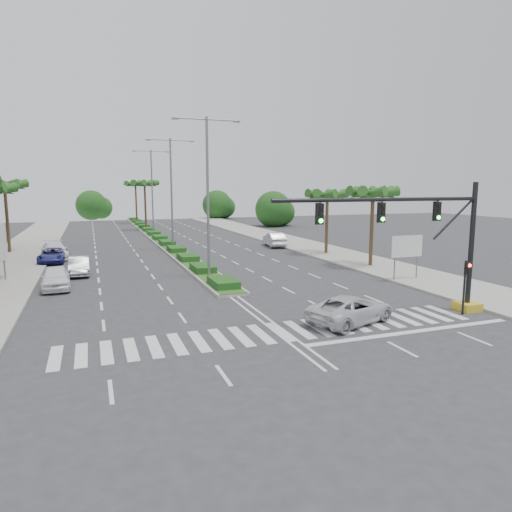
{
  "coord_description": "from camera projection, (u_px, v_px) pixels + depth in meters",
  "views": [
    {
      "loc": [
        -8.36,
        -19.52,
        6.94
      ],
      "look_at": [
        0.5,
        4.81,
        3.0
      ],
      "focal_mm": 32.0,
      "sensor_mm": 36.0,
      "label": 1
    }
  ],
  "objects": [
    {
      "name": "palm_left_end",
      "position": [
        5.0,
        187.0,
        46.97
      ],
      "size": [
        4.57,
        4.68,
        7.75
      ],
      "color": "brown",
      "rests_on": "ground"
    },
    {
      "name": "streetlight_far",
      "position": [
        152.0,
        188.0,
        63.71
      ],
      "size": [
        5.1,
        0.25,
        12.0
      ],
      "color": "slate",
      "rests_on": "ground"
    },
    {
      "name": "car_parked_c",
      "position": [
        53.0,
        255.0,
        42.04
      ],
      "size": [
        2.5,
        4.91,
        1.33
      ],
      "primitive_type": "imported",
      "rotation": [
        0.0,
        0.0,
        -0.06
      ],
      "color": "navy",
      "rests_on": "ground"
    },
    {
      "name": "palm_median_a",
      "position": [
        145.0,
        185.0,
        72.02
      ],
      "size": [
        4.57,
        4.68,
        8.05
      ],
      "color": "brown",
      "rests_on": "ground"
    },
    {
      "name": "car_right",
      "position": [
        274.0,
        240.0,
        53.31
      ],
      "size": [
        2.39,
        5.17,
        1.64
      ],
      "primitive_type": "imported",
      "rotation": [
        0.0,
        0.0,
        3.01
      ],
      "color": "silver",
      "rests_on": "ground"
    },
    {
      "name": "car_crossing",
      "position": [
        351.0,
        309.0,
        23.45
      ],
      "size": [
        5.6,
        3.95,
        1.42
      ],
      "primitive_type": "imported",
      "rotation": [
        0.0,
        0.0,
        1.92
      ],
      "color": "silver",
      "rests_on": "ground"
    },
    {
      "name": "pedestrian_signal",
      "position": [
        466.0,
        278.0,
        24.65
      ],
      "size": [
        0.28,
        0.36,
        3.0
      ],
      "color": "black",
      "rests_on": "ground"
    },
    {
      "name": "median_grass",
      "position": [
        155.0,
        235.0,
        63.78
      ],
      "size": [
        1.8,
        75.0,
        0.04
      ],
      "primitive_type": "cube",
      "color": "#25531C",
      "rests_on": "median"
    },
    {
      "name": "billboard_far",
      "position": [
        2.0,
        242.0,
        33.38
      ],
      "size": [
        0.18,
        2.1,
        4.35
      ],
      "color": "slate",
      "rests_on": "ground"
    },
    {
      "name": "direction_sign",
      "position": [
        407.0,
        248.0,
        33.62
      ],
      "size": [
        2.7,
        0.11,
        3.4
      ],
      "color": "slate",
      "rests_on": "ground"
    },
    {
      "name": "palm_right_far",
      "position": [
        327.0,
        197.0,
        46.45
      ],
      "size": [
        4.57,
        4.68,
        6.75
      ],
      "color": "brown",
      "rests_on": "ground"
    },
    {
      "name": "palm_right_near",
      "position": [
        373.0,
        195.0,
        38.98
      ],
      "size": [
        4.57,
        4.68,
        7.05
      ],
      "color": "brown",
      "rests_on": "ground"
    },
    {
      "name": "car_parked_d",
      "position": [
        54.0,
        250.0,
        44.36
      ],
      "size": [
        2.92,
        5.76,
        1.6
      ],
      "primitive_type": "imported",
      "rotation": [
        0.0,
        0.0,
        0.13
      ],
      "color": "white",
      "rests_on": "ground"
    },
    {
      "name": "car_parked_b",
      "position": [
        79.0,
        266.0,
        36.19
      ],
      "size": [
        1.59,
        4.4,
        1.44
      ],
      "primitive_type": "imported",
      "rotation": [
        0.0,
        0.0,
        0.02
      ],
      "color": "#9E9EA2",
      "rests_on": "ground"
    },
    {
      "name": "footpath_left",
      "position": [
        0.0,
        276.0,
        35.43
      ],
      "size": [
        6.0,
        120.0,
        0.15
      ],
      "primitive_type": "cube",
      "color": "gray",
      "rests_on": "ground"
    },
    {
      "name": "palm_median_b",
      "position": [
        135.0,
        185.0,
        85.95
      ],
      "size": [
        4.57,
        4.68,
        8.05
      ],
      "color": "brown",
      "rests_on": "ground"
    },
    {
      "name": "ground",
      "position": [
        280.0,
        332.0,
        22.0
      ],
      "size": [
        160.0,
        160.0,
        0.0
      ],
      "primitive_type": "plane",
      "color": "#333335",
      "rests_on": "ground"
    },
    {
      "name": "car_parked_a",
      "position": [
        56.0,
        278.0,
        31.21
      ],
      "size": [
        2.06,
        4.63,
        1.55
      ],
      "primitive_type": "imported",
      "rotation": [
        0.0,
        0.0,
        0.05
      ],
      "color": "white",
      "rests_on": "ground"
    },
    {
      "name": "streetlight_near",
      "position": [
        208.0,
        189.0,
        33.98
      ],
      "size": [
        5.1,
        0.25,
        12.0
      ],
      "color": "slate",
      "rests_on": "ground"
    },
    {
      "name": "footpath_right",
      "position": [
        342.0,
        256.0,
        45.71
      ],
      "size": [
        6.0,
        120.0,
        0.15
      ],
      "primitive_type": "cube",
      "color": "gray",
      "rests_on": "ground"
    },
    {
      "name": "median",
      "position": [
        155.0,
        236.0,
        63.79
      ],
      "size": [
        2.2,
        75.0,
        0.2
      ],
      "primitive_type": "cube",
      "color": "gray",
      "rests_on": "ground"
    },
    {
      "name": "streetlight_mid",
      "position": [
        171.0,
        188.0,
        48.85
      ],
      "size": [
        5.1,
        0.25,
        12.0
      ],
      "color": "slate",
      "rests_on": "ground"
    },
    {
      "name": "signal_gantry",
      "position": [
        439.0,
        252.0,
        24.62
      ],
      "size": [
        12.6,
        1.2,
        7.2
      ],
      "color": "gold",
      "rests_on": "ground"
    }
  ]
}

